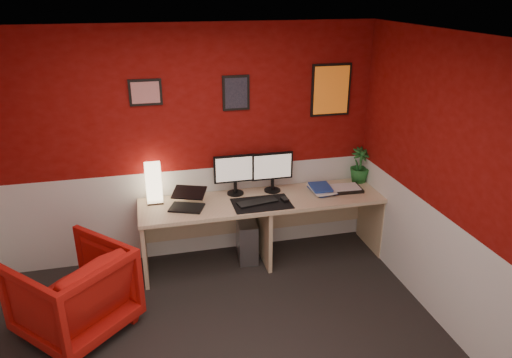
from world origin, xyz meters
name	(u,v)px	position (x,y,z in m)	size (l,w,h in m)	color
ceiling	(207,41)	(0.00, 0.00, 2.50)	(4.00, 3.50, 0.01)	white
wall_back	(188,147)	(0.00, 1.75, 1.25)	(4.00, 0.01, 2.50)	maroon
wall_right	(460,195)	(2.00, 0.00, 1.25)	(0.01, 3.50, 2.50)	maroon
wainscot_back	(192,212)	(0.00, 1.75, 0.50)	(4.00, 0.01, 1.00)	silver
wainscot_right	(445,274)	(2.00, 0.00, 0.50)	(0.01, 3.50, 1.00)	silver
desk	(264,230)	(0.73, 1.41, 0.36)	(2.60, 0.65, 0.73)	tan
shoji_lamp	(154,184)	(-0.38, 1.60, 0.93)	(0.16, 0.16, 0.40)	#FFE5B2
laptop	(186,199)	(-0.08, 1.37, 0.84)	(0.33, 0.23, 0.22)	black
monitor_left	(235,169)	(0.47, 1.61, 1.02)	(0.45, 0.06, 0.58)	black
monitor_right	(273,166)	(0.88, 1.59, 1.02)	(0.45, 0.06, 0.58)	black
desk_mat	(262,204)	(0.68, 1.30, 0.73)	(0.60, 0.38, 0.01)	black
keyboard	(257,202)	(0.64, 1.32, 0.74)	(0.42, 0.14, 0.02)	black
mouse	(285,200)	(0.93, 1.30, 0.75)	(0.06, 0.10, 0.03)	black
book_bottom	(313,192)	(1.29, 1.43, 0.74)	(0.23, 0.30, 0.03)	#214299
book_middle	(312,190)	(1.27, 1.42, 0.77)	(0.24, 0.32, 0.02)	silver
book_top	(311,188)	(1.27, 1.43, 0.79)	(0.21, 0.28, 0.03)	#214299
zen_tray	(345,189)	(1.66, 1.43, 0.74)	(0.35, 0.25, 0.03)	black
potted_plant	(360,165)	(1.91, 1.62, 0.93)	(0.22, 0.22, 0.40)	#19591E
pc_tower	(247,238)	(0.57, 1.51, 0.23)	(0.20, 0.45, 0.45)	#99999E
armchair	(73,292)	(-1.14, 0.66, 0.39)	(0.83, 0.85, 0.77)	#B41109
art_left	(145,92)	(-0.38, 1.74, 1.85)	(0.32, 0.02, 0.26)	red
art_center	(236,93)	(0.52, 1.74, 1.80)	(0.28, 0.02, 0.36)	black
art_right	(331,90)	(1.56, 1.74, 1.78)	(0.44, 0.02, 0.56)	orange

